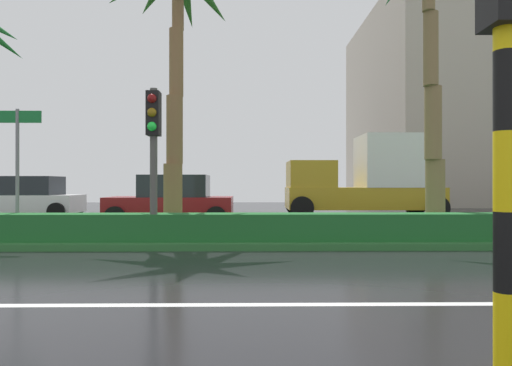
# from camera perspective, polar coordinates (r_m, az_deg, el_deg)

# --- Properties ---
(ground_plane) EXTENTS (90.00, 42.00, 0.10)m
(ground_plane) POSITION_cam_1_polar(r_m,az_deg,el_deg) (13.24, -24.61, -6.44)
(ground_plane) COLOR black
(median_strip) EXTENTS (85.50, 4.00, 0.15)m
(median_strip) POSITION_cam_1_polar(r_m,az_deg,el_deg) (12.32, -26.50, -6.33)
(median_strip) COLOR #2D6B33
(median_strip) RESTS_ON ground_plane
(median_hedge) EXTENTS (76.50, 0.70, 0.60)m
(median_hedge) POSITION_cam_1_polar(r_m,az_deg,el_deg) (11.05, -29.67, -5.10)
(median_hedge) COLOR #1E6028
(median_hedge) RESTS_ON median_strip
(traffic_signal_median_right) EXTENTS (0.28, 0.43, 3.34)m
(traffic_signal_median_right) POSITION_cam_1_polar(r_m,az_deg,el_deg) (9.68, -13.38, 6.04)
(traffic_signal_median_right) COLOR #4C4C47
(traffic_signal_median_right) RESTS_ON median_strip
(street_name_sign) EXTENTS (1.10, 0.08, 3.00)m
(street_name_sign) POSITION_cam_1_polar(r_m,az_deg,el_deg) (11.46, -28.96, 3.24)
(street_name_sign) COLOR slate
(street_name_sign) RESTS_ON median_strip
(traffic_signal_foreground) EXTENTS (0.28, 0.43, 3.61)m
(traffic_signal_foreground) POSITION_cam_1_polar(r_m,az_deg,el_deg) (3.90, 29.80, 15.93)
(traffic_signal_foreground) COLOR yellow
(traffic_signal_foreground) RESTS_ON ground_plane
(car_in_traffic_second) EXTENTS (4.30, 2.02, 1.72)m
(car_in_traffic_second) POSITION_cam_1_polar(r_m,az_deg,el_deg) (20.05, -27.97, -1.78)
(car_in_traffic_second) COLOR white
(car_in_traffic_second) RESTS_ON ground_plane
(car_in_traffic_third) EXTENTS (4.30, 2.02, 1.72)m
(car_in_traffic_third) POSITION_cam_1_polar(r_m,az_deg,el_deg) (15.33, -11.02, -2.30)
(car_in_traffic_third) COLOR maroon
(car_in_traffic_third) RESTS_ON ground_plane
(box_truck_lead) EXTENTS (6.40, 2.64, 3.46)m
(box_truck_lead) POSITION_cam_1_polar(r_m,az_deg,el_deg) (18.87, 14.07, 0.30)
(box_truck_lead) COLOR #B28C1E
(box_truck_lead) RESTS_ON ground_plane
(building_far_right) EXTENTS (14.98, 15.40, 14.21)m
(building_far_right) POSITION_cam_1_polar(r_m,az_deg,el_deg) (36.74, 26.13, 8.81)
(building_far_right) COLOR #A89E8E
(building_far_right) RESTS_ON ground_plane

